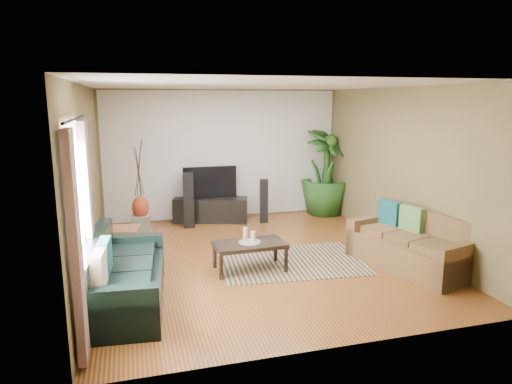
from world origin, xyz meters
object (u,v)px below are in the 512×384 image
object	(u,v)px
sofa_right	(409,240)
speaker_right	(264,201)
coffee_table	(250,256)
sofa_left	(125,271)
television	(210,182)
potted_plant	(325,172)
side_table	(124,243)
pedestal	(141,224)
tv_stand	(211,210)
vase	(140,207)
speaker_left	(189,200)

from	to	relation	value
sofa_right	speaker_right	world-z (taller)	speaker_right
coffee_table	speaker_right	xyz separation A→B (m)	(0.97, 2.54, 0.23)
sofa_left	television	bearing A→B (deg)	-20.04
sofa_left	potted_plant	size ratio (longest dim) A/B	1.09
coffee_table	side_table	xyz separation A→B (m)	(-1.79, 1.02, 0.04)
pedestal	sofa_left	bearing A→B (deg)	-95.00
coffee_table	tv_stand	bearing A→B (deg)	89.31
vase	side_table	bearing A→B (deg)	-101.94
speaker_left	speaker_right	world-z (taller)	speaker_left
coffee_table	sofa_right	bearing A→B (deg)	-15.18
television	potted_plant	xyz separation A→B (m)	(2.55, -0.04, 0.11)
sofa_left	side_table	world-z (taller)	sofa_left
tv_stand	speaker_left	size ratio (longest dim) A/B	1.38
television	speaker_left	distance (m)	0.64
coffee_table	speaker_left	size ratio (longest dim) A/B	0.96
sofa_left	speaker_right	size ratio (longest dim) A/B	2.28
sofa_right	pedestal	xyz separation A→B (m)	(-3.82, 2.98, -0.26)
coffee_table	tv_stand	size ratio (longest dim) A/B	0.69
tv_stand	speaker_left	bearing A→B (deg)	-132.42
vase	tv_stand	bearing A→B (deg)	16.86
sofa_right	potted_plant	bearing A→B (deg)	162.29
tv_stand	vase	world-z (taller)	vase
sofa_right	speaker_right	size ratio (longest dim) A/B	2.06
coffee_table	speaker_right	distance (m)	2.73
speaker_right	pedestal	distance (m)	2.48
sofa_left	speaker_left	bearing A→B (deg)	-14.95
television	pedestal	distance (m)	1.62
television	speaker_right	size ratio (longest dim) A/B	1.23
speaker_left	vase	world-z (taller)	speaker_left
pedestal	speaker_left	bearing A→B (deg)	8.54
coffee_table	television	distance (m)	2.96
speaker_right	sofa_left	bearing A→B (deg)	-119.09
vase	side_table	world-z (taller)	vase
sofa_right	speaker_left	distance (m)	4.25
potted_plant	side_table	world-z (taller)	potted_plant
speaker_left	television	bearing A→B (deg)	37.30
sofa_left	sofa_right	size ratio (longest dim) A/B	1.11
coffee_table	potted_plant	bearing A→B (deg)	46.92
sofa_right	television	world-z (taller)	television
coffee_table	television	bearing A→B (deg)	89.30
sofa_left	pedestal	size ratio (longest dim) A/B	6.02
sofa_right	speaker_right	bearing A→B (deg)	-171.53
television	pedestal	world-z (taller)	television
speaker_right	sofa_right	bearing A→B (deg)	-54.89
television	potted_plant	size ratio (longest dim) A/B	0.59
pedestal	tv_stand	bearing A→B (deg)	16.86
television	vase	distance (m)	1.52
television	potted_plant	world-z (taller)	potted_plant
sofa_left	vase	distance (m)	3.12
speaker_right	side_table	xyz separation A→B (m)	(-2.77, -1.52, -0.19)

